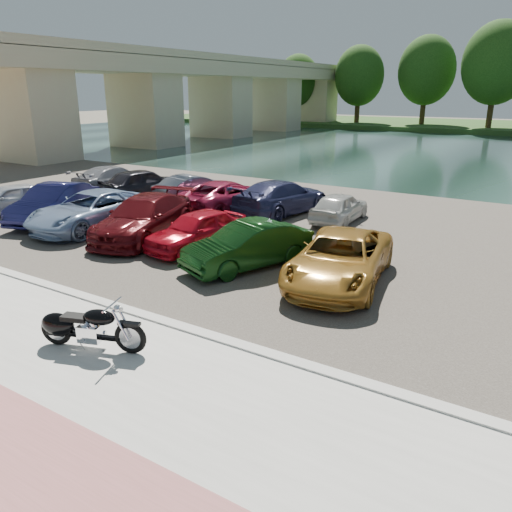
# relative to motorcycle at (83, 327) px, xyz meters

# --- Properties ---
(ground) EXTENTS (200.00, 200.00, 0.00)m
(ground) POSITION_rel_motorcycle_xyz_m (1.24, -0.23, -0.56)
(ground) COLOR #595447
(ground) RESTS_ON ground
(promenade) EXTENTS (60.00, 6.00, 0.10)m
(promenade) POSITION_rel_motorcycle_xyz_m (1.24, -1.23, -0.51)
(promenade) COLOR #B2B0A7
(promenade) RESTS_ON ground
(kerb) EXTENTS (60.00, 0.30, 0.14)m
(kerb) POSITION_rel_motorcycle_xyz_m (1.24, 1.77, -0.49)
(kerb) COLOR #B2B0A7
(kerb) RESTS_ON ground
(parking_lot) EXTENTS (60.00, 18.00, 0.04)m
(parking_lot) POSITION_rel_motorcycle_xyz_m (1.24, 10.77, -0.54)
(parking_lot) COLOR #3D3831
(parking_lot) RESTS_ON ground
(river) EXTENTS (120.00, 40.00, 0.00)m
(river) POSITION_rel_motorcycle_xyz_m (1.24, 39.77, -0.56)
(river) COLOR #172A26
(river) RESTS_ON ground
(bridge) EXTENTS (7.00, 56.00, 8.55)m
(bridge) POSITION_rel_motorcycle_xyz_m (-26.76, 40.79, 4.96)
(bridge) COLOR tan
(bridge) RESTS_ON ground
(motorcycle) EXTENTS (2.25, 1.06, 1.05)m
(motorcycle) POSITION_rel_motorcycle_xyz_m (0.00, 0.00, 0.00)
(motorcycle) COLOR black
(motorcycle) RESTS_ON promenade
(car_0) EXTENTS (2.62, 4.05, 1.28)m
(car_0) POSITION_rel_motorcycle_xyz_m (-12.32, 6.39, 0.12)
(car_0) COLOR silver
(car_0) RESTS_ON parking_lot
(car_1) EXTENTS (2.92, 4.76, 1.48)m
(car_1) POSITION_rel_motorcycle_xyz_m (-9.58, 6.54, 0.22)
(car_1) COLOR #161645
(car_1) RESTS_ON parking_lot
(car_2) EXTENTS (2.42, 5.16, 1.43)m
(car_2) POSITION_rel_motorcycle_xyz_m (-7.36, 6.57, 0.19)
(car_2) COLOR #8199BC
(car_2) RESTS_ON parking_lot
(car_3) EXTENTS (3.26, 5.43, 1.47)m
(car_3) POSITION_rel_motorcycle_xyz_m (-4.81, 6.71, 0.22)
(car_3) COLOR #4F0B0F
(car_3) RESTS_ON parking_lot
(car_4) EXTENTS (2.07, 4.00, 1.30)m
(car_4) POSITION_rel_motorcycle_xyz_m (-2.35, 6.67, 0.13)
(car_4) COLOR #B10B1B
(car_4) RESTS_ON parking_lot
(car_5) EXTENTS (2.79, 4.30, 1.34)m
(car_5) POSITION_rel_motorcycle_xyz_m (0.09, 6.04, 0.15)
(car_5) COLOR black
(car_5) RESTS_ON parking_lot
(car_6) EXTENTS (3.09, 5.28, 1.38)m
(car_6) POSITION_rel_motorcycle_xyz_m (2.91, 6.32, 0.17)
(car_6) COLOR #AA7627
(car_6) RESTS_ON parking_lot
(car_7) EXTENTS (2.14, 4.77, 1.36)m
(car_7) POSITION_rel_motorcycle_xyz_m (-12.24, 12.13, 0.16)
(car_7) COLOR gray
(car_7) RESTS_ON parking_lot
(car_8) EXTENTS (2.59, 4.61, 1.48)m
(car_8) POSITION_rel_motorcycle_xyz_m (-9.79, 11.78, 0.22)
(car_8) COLOR black
(car_8) RESTS_ON parking_lot
(car_9) EXTENTS (2.28, 4.16, 1.30)m
(car_9) POSITION_rel_motorcycle_xyz_m (-7.08, 12.39, 0.13)
(car_9) COLOR slate
(car_9) RESTS_ON parking_lot
(car_10) EXTENTS (2.70, 5.01, 1.34)m
(car_10) POSITION_rel_motorcycle_xyz_m (-4.76, 11.77, 0.15)
(car_10) COLOR maroon
(car_10) RESTS_ON parking_lot
(car_11) EXTENTS (2.79, 5.25, 1.45)m
(car_11) POSITION_rel_motorcycle_xyz_m (-2.42, 12.53, 0.20)
(car_11) COLOR #2A2C51
(car_11) RESTS_ON parking_lot
(car_12) EXTENTS (1.54, 3.62, 1.22)m
(car_12) POSITION_rel_motorcycle_xyz_m (0.24, 12.56, 0.09)
(car_12) COLOR beige
(car_12) RESTS_ON parking_lot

